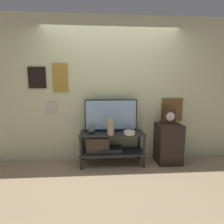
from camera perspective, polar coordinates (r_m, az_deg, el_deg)
ground_plane at (r=3.17m, az=0.37°, el=-18.39°), size 12.00×12.00×0.00m
wall_back at (r=3.35m, az=-0.33°, el=7.05°), size 6.40×0.08×2.70m
media_console at (r=3.25m, az=-1.78°, el=-10.51°), size 1.16×0.43×0.60m
television at (r=3.22m, az=-0.32°, el=-1.00°), size 0.96×0.05×0.59m
vase_wide_bowl at (r=3.07m, az=5.71°, el=-6.70°), size 0.20×0.20×0.06m
vase_tall_ceramic at (r=3.00m, az=-0.45°, el=-4.83°), size 0.12×0.12×0.28m
vase_slim_bronze at (r=3.33m, az=-3.37°, el=-4.58°), size 0.07×0.07×0.17m
vase_round_glass at (r=3.13m, az=-6.70°, el=-5.80°), size 0.13×0.13×0.13m
side_table at (r=3.49m, az=17.85°, el=-9.66°), size 0.44×0.42×0.74m
mantel_clock at (r=3.42m, az=18.20°, el=-1.29°), size 0.21×0.11×0.28m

